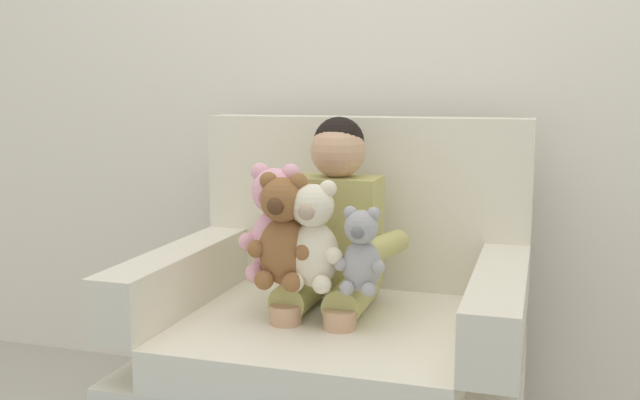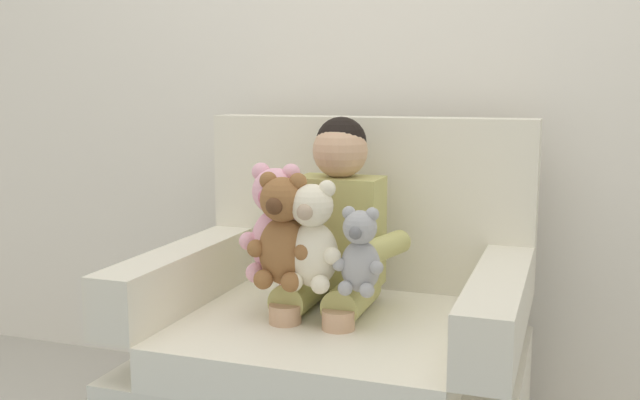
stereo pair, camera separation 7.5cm
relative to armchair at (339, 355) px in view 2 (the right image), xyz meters
The scene contains 7 objects.
back_wall 1.14m from the armchair, 90.00° to the left, with size 6.00×0.10×2.60m, color silver.
armchair is the anchor object (origin of this frame).
seated_child 0.36m from the armchair, 138.92° to the left, with size 0.45×0.39×0.82m.
plush_pink 0.46m from the armchair, 146.20° to the right, with size 0.20×0.17×0.34m.
plush_brown 0.45m from the armchair, 124.19° to the right, with size 0.19×0.16×0.33m.
plush_cream 0.43m from the armchair, 99.70° to the right, with size 0.18×0.15×0.31m.
plush_grey 0.42m from the armchair, 56.04° to the right, with size 0.14×0.12×0.24m.
Camera 2 is at (0.65, -1.98, 1.14)m, focal length 40.85 mm.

